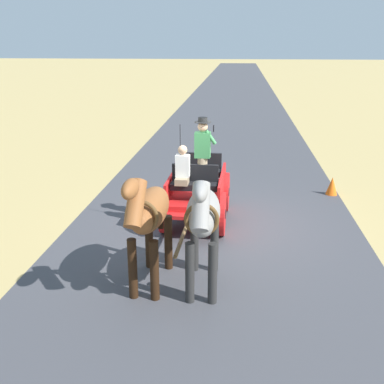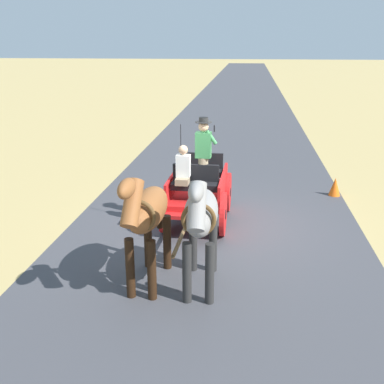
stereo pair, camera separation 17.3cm
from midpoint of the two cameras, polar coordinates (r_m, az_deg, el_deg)
ground_plane at (r=10.58m, az=2.28°, el=-4.11°), size 200.00×200.00×0.00m
road_surface at (r=10.58m, az=2.28°, el=-4.09°), size 6.64×160.00×0.01m
horse_drawn_carriage at (r=10.48m, az=0.16°, el=0.44°), size 1.46×4.51×2.50m
horse_near_side at (r=7.43m, az=0.72°, el=-3.12°), size 0.60×2.13×2.21m
horse_off_side at (r=7.57m, az=-6.11°, el=-2.79°), size 0.65×2.13×2.21m
traffic_cone at (r=13.08m, az=16.78°, el=0.73°), size 0.32×0.32×0.50m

